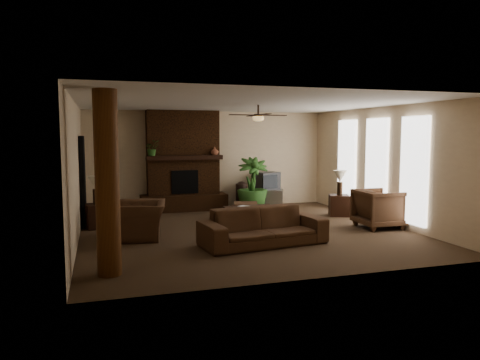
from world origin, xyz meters
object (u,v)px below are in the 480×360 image
object	(u,v)px
armchair_left	(141,214)
ottoman	(245,211)
floor_vase	(242,193)
lamp_right	(340,178)
coffee_table	(251,209)
tv_stand	(269,198)
log_column	(107,184)
floor_plant	(252,196)
sofa	(263,221)
side_table_right	(339,205)
armchair_right	(380,207)
lamp_left	(96,185)
side_table_left	(97,216)

from	to	relation	value
armchair_left	ottoman	size ratio (longest dim) A/B	1.92
floor_vase	lamp_right	xyz separation A→B (m)	(2.04, -2.10, 0.57)
coffee_table	tv_stand	xyz separation A→B (m)	(1.42, 2.56, -0.12)
floor_vase	lamp_right	world-z (taller)	lamp_right
log_column	armchair_left	size ratio (longest dim) A/B	2.43
ottoman	lamp_right	bearing A→B (deg)	-9.17
tv_stand	log_column	bearing A→B (deg)	-107.16
log_column	floor_plant	xyz separation A→B (m)	(3.93, 4.82, -0.98)
ottoman	coffee_table	bearing A→B (deg)	-99.28
sofa	floor_plant	size ratio (longest dim) A/B	1.61
tv_stand	floor_vase	xyz separation A→B (m)	(-0.85, -0.00, 0.18)
side_table_right	armchair_right	bearing A→B (deg)	-86.44
armchair_left	tv_stand	size ratio (longest dim) A/B	1.36
sofa	tv_stand	bearing A→B (deg)	60.44
armchair_right	lamp_left	distance (m)	6.50
floor_plant	lamp_left	size ratio (longest dim) A/B	2.32
sofa	side_table_right	distance (m)	3.84
side_table_left	side_table_right	distance (m)	6.10
sofa	coffee_table	xyz separation A→B (m)	(0.39, 1.89, -0.10)
floor_vase	lamp_left	distance (m)	4.48
side_table_right	floor_plant	bearing A→B (deg)	146.04
side_table_right	sofa	bearing A→B (deg)	-141.51
armchair_left	coffee_table	xyz separation A→B (m)	(2.61, 0.60, -0.13)
armchair_left	floor_vase	xyz separation A→B (m)	(3.17, 3.16, -0.07)
armchair_left	tv_stand	xyz separation A→B (m)	(4.02, 3.16, -0.25)
sofa	ottoman	bearing A→B (deg)	71.67
log_column	coffee_table	world-z (taller)	log_column
sofa	coffee_table	size ratio (longest dim) A/B	2.03
floor_plant	coffee_table	bearing A→B (deg)	-109.69
log_column	side_table_left	world-z (taller)	log_column
side_table_left	lamp_right	world-z (taller)	lamp_right
armchair_left	lamp_right	xyz separation A→B (m)	(5.21, 1.06, 0.50)
log_column	coffee_table	xyz separation A→B (m)	(3.28, 2.99, -1.03)
sofa	tv_stand	size ratio (longest dim) A/B	2.86
ottoman	lamp_right	size ratio (longest dim) A/B	0.92
coffee_table	floor_plant	size ratio (longest dim) A/B	0.80
side_table_left	tv_stand	bearing A→B (deg)	20.30
armchair_right	floor_plant	bearing A→B (deg)	36.04
side_table_left	side_table_right	xyz separation A→B (m)	(6.10, -0.24, 0.00)
armchair_left	lamp_left	xyz separation A→B (m)	(-0.88, 1.32, 0.50)
lamp_right	sofa	bearing A→B (deg)	-141.88
floor_plant	lamp_right	bearing A→B (deg)	-34.99
floor_vase	side_table_right	xyz separation A→B (m)	(2.05, -2.06, -0.16)
log_column	armchair_right	xyz separation A→B (m)	(6.00, 1.84, -0.91)
armchair_left	ottoman	distance (m)	3.12
ottoman	side_table_left	size ratio (longest dim) A/B	1.09
floor_plant	side_table_left	world-z (taller)	floor_plant
lamp_left	floor_vase	bearing A→B (deg)	24.36
log_column	lamp_right	world-z (taller)	log_column
armchair_right	ottoman	distance (m)	3.29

